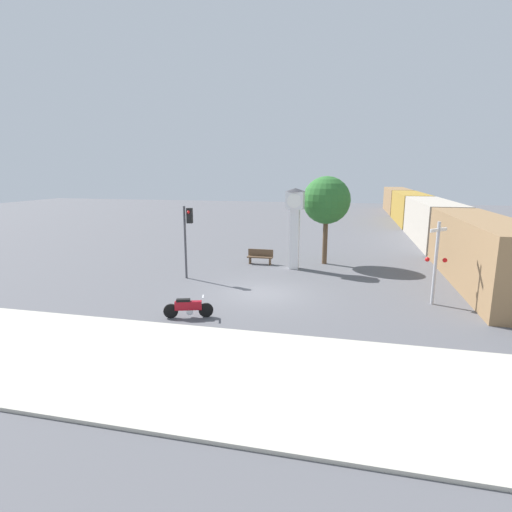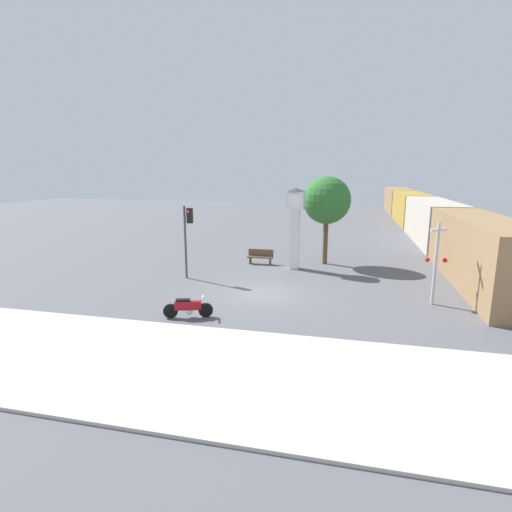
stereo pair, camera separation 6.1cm
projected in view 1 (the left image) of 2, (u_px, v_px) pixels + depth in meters
The scene contains 9 objects.
ground_plane at pixel (262, 293), 19.01m from camera, with size 120.00×120.00×0.00m, color #56565B.
sidewalk_strip at pixel (206, 370), 11.56m from camera, with size 36.00×6.00×0.10m.
motorcycle at pixel (188, 307), 15.78m from camera, with size 1.89×0.74×0.86m.
clock_tower at pixel (295, 216), 23.34m from camera, with size 1.21×1.21×4.77m.
freight_train at pixel (419, 214), 39.13m from camera, with size 2.80×52.06×3.40m.
traffic_light at pixel (187, 229), 21.20m from camera, with size 0.50×0.35×3.92m.
railroad_crossing_signal at pixel (436, 260), 17.08m from camera, with size 0.90×0.82×3.63m.
street_tree at pixel (326, 201), 24.45m from camera, with size 2.92×2.92×5.45m.
bench at pixel (260, 256), 25.07m from camera, with size 1.60×0.44×0.92m.
Camera 1 is at (3.83, -17.83, 5.65)m, focal length 28.00 mm.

